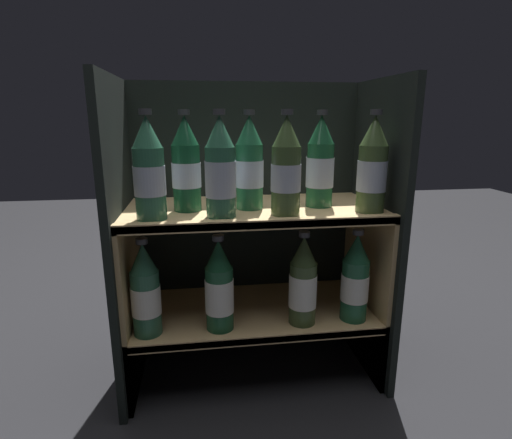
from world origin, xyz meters
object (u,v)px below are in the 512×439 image
at_px(bottle_upper_front_0, 149,172).
at_px(bottle_upper_back_1, 249,166).
at_px(bottle_upper_front_2, 286,169).
at_px(bottle_lower_front_0, 146,292).
at_px(bottle_upper_front_1, 220,171).
at_px(bottle_lower_front_3, 355,280).
at_px(bottle_upper_front_3, 372,168).
at_px(bottle_lower_front_1, 219,288).
at_px(bottle_upper_back_0, 186,167).
at_px(bottle_lower_front_2, 303,284).
at_px(bottle_upper_back_2, 320,165).

relative_size(bottle_upper_front_0, bottle_upper_back_1, 1.00).
distance_m(bottle_upper_front_2, bottle_lower_front_0, 0.48).
bearing_deg(bottle_upper_front_1, bottle_lower_front_3, 0.00).
xyz_separation_m(bottle_upper_front_3, bottle_lower_front_1, (-0.40, 0.00, -0.31)).
distance_m(bottle_upper_front_1, bottle_lower_front_0, 0.37).
relative_size(bottle_upper_front_0, bottle_upper_front_1, 1.00).
bearing_deg(bottle_upper_back_0, bottle_lower_front_1, -48.07).
xyz_separation_m(bottle_upper_front_0, bottle_upper_back_0, (0.09, 0.08, 0.00)).
xyz_separation_m(bottle_upper_front_3, bottle_lower_front_3, (-0.03, 0.00, -0.31)).
bearing_deg(bottle_upper_front_0, bottle_lower_front_0, 180.00).
xyz_separation_m(bottle_upper_back_0, bottle_lower_front_2, (0.30, -0.08, -0.32)).
xyz_separation_m(bottle_upper_back_1, bottle_lower_front_3, (0.29, -0.08, -0.31)).
bearing_deg(bottle_lower_front_0, bottle_upper_front_2, 0.00).
bearing_deg(bottle_lower_front_1, bottle_upper_front_3, -0.00).
distance_m(bottle_upper_front_2, bottle_lower_front_2, 0.32).
distance_m(bottle_upper_front_0, bottle_upper_back_0, 0.12).
bearing_deg(bottle_upper_front_0, bottle_upper_back_2, 10.59).
relative_size(bottle_lower_front_2, bottle_lower_front_3, 1.00).
relative_size(bottle_upper_front_3, bottle_upper_back_1, 1.00).
distance_m(bottle_upper_front_3, bottle_lower_front_3, 0.31).
xyz_separation_m(bottle_upper_front_1, bottle_upper_back_0, (-0.09, 0.08, 0.00)).
relative_size(bottle_upper_front_0, bottle_lower_front_0, 1.00).
distance_m(bottle_upper_back_0, bottle_lower_front_1, 0.33).
bearing_deg(bottle_upper_front_3, bottle_lower_front_0, 180.00).
distance_m(bottle_upper_back_0, bottle_lower_front_0, 0.35).
relative_size(bottle_upper_front_1, bottle_lower_front_2, 1.00).
xyz_separation_m(bottle_lower_front_0, bottle_lower_front_2, (0.42, 0.00, -0.00)).
height_order(bottle_upper_front_2, bottle_lower_front_3, bottle_upper_front_2).
bearing_deg(bottle_upper_back_0, bottle_lower_front_3, -10.54).
bearing_deg(bottle_upper_front_0, bottle_lower_front_2, 0.00).
distance_m(bottle_upper_front_2, bottle_upper_back_1, 0.12).
height_order(bottle_upper_front_2, bottle_upper_back_1, same).
distance_m(bottle_lower_front_1, bottle_lower_front_2, 0.23).
distance_m(bottle_upper_back_0, bottle_lower_front_3, 0.56).
distance_m(bottle_upper_front_3, bottle_upper_back_0, 0.49).
bearing_deg(bottle_lower_front_3, bottle_upper_front_0, -180.00).
xyz_separation_m(bottle_upper_back_2, bottle_lower_front_1, (-0.29, -0.08, -0.31)).
relative_size(bottle_upper_back_2, bottle_lower_front_0, 1.00).
relative_size(bottle_lower_front_1, bottle_lower_front_3, 1.00).
relative_size(bottle_lower_front_1, bottle_lower_front_2, 1.00).
relative_size(bottle_upper_back_1, bottle_lower_front_2, 1.00).
distance_m(bottle_upper_back_2, bottle_lower_front_2, 0.33).
bearing_deg(bottle_lower_front_0, bottle_lower_front_1, 0.00).
bearing_deg(bottle_upper_back_0, bottle_lower_front_0, -143.81).
bearing_deg(bottle_upper_front_0, bottle_upper_front_3, 0.00).
xyz_separation_m(bottle_upper_back_1, bottle_lower_front_2, (0.14, -0.08, -0.31)).
distance_m(bottle_upper_front_1, bottle_upper_front_2, 0.17).
height_order(bottle_upper_front_1, bottle_lower_front_3, bottle_upper_front_1).
bearing_deg(bottle_upper_back_2, bottle_upper_back_0, 180.00).
height_order(bottle_lower_front_0, bottle_lower_front_1, same).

